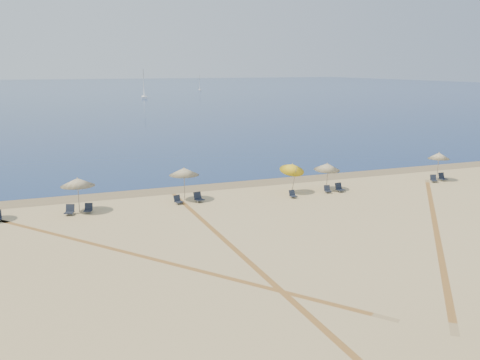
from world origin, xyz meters
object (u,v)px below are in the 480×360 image
object	(u,v)px
chair_3	(88,209)
chair_10	(442,177)
chair_4	(178,200)
chair_2	(70,210)
sailboat_2	(200,86)
umbrella_2	(184,172)
umbrella_4	(327,167)
chair_8	(339,188)
chair_9	(434,179)
umbrella_3	(292,167)
chair_6	(293,194)
chair_7	(327,190)
umbrella_1	(78,182)
chair_5	(199,198)
umbrella_5	(439,156)
sailboat_1	(144,90)

from	to	relation	value
chair_3	chair_10	world-z (taller)	chair_10
chair_3	chair_4	world-z (taller)	chair_3
chair_2	sailboat_2	xyz separation A→B (m)	(61.44, 174.13, 1.68)
umbrella_2	sailboat_2	world-z (taller)	sailboat_2
umbrella_4	chair_8	bearing A→B (deg)	-48.86
chair_9	umbrella_3	bearing A→B (deg)	-166.41
chair_8	sailboat_2	xyz separation A→B (m)	(40.39, 175.02, 1.68)
chair_3	chair_8	distance (m)	19.82
chair_6	chair_7	distance (m)	3.41
umbrella_3	chair_7	world-z (taller)	umbrella_3
chair_6	umbrella_2	bearing A→B (deg)	161.07
chair_7	chair_9	distance (m)	10.84
chair_9	sailboat_2	distance (m)	177.59
umbrella_1	chair_6	world-z (taller)	umbrella_1
chair_5	chair_4	bearing A→B (deg)	165.42
umbrella_3	chair_4	distance (m)	9.56
chair_10	umbrella_5	bearing A→B (deg)	149.96
chair_9	chair_10	bearing A→B (deg)	25.36
umbrella_5	chair_8	size ratio (longest dim) A/B	3.38
chair_5	chair_10	size ratio (longest dim) A/B	1.19
sailboat_2	chair_2	bearing A→B (deg)	-92.65
umbrella_1	umbrella_2	bearing A→B (deg)	3.51
umbrella_5	chair_9	xyz separation A→B (m)	(-0.72, -0.40, -1.98)
umbrella_2	chair_6	bearing A→B (deg)	-15.02
umbrella_5	sailboat_2	world-z (taller)	sailboat_2
chair_9	chair_6	bearing A→B (deg)	-161.39
chair_10	chair_8	bearing A→B (deg)	-179.11
chair_8	chair_9	distance (m)	9.74
chair_6	chair_8	xyz separation A→B (m)	(4.48, 0.41, 0.06)
chair_4	chair_8	bearing A→B (deg)	-22.95
umbrella_5	chair_9	size ratio (longest dim) A/B	3.43
umbrella_4	chair_2	bearing A→B (deg)	179.87
chair_9	sailboat_1	xyz separation A→B (m)	(-0.86, 131.91, 2.50)
chair_8	chair_10	world-z (taller)	chair_8
chair_3	chair_4	bearing A→B (deg)	18.99
chair_9	chair_2	bearing A→B (deg)	-164.91
umbrella_2	chair_5	xyz separation A→B (m)	(0.88, -0.74, -1.95)
chair_3	sailboat_1	xyz separation A→B (m)	(28.68, 131.02, 2.50)
chair_5	sailboat_1	world-z (taller)	sailboat_1
umbrella_5	sailboat_2	size ratio (longest dim) A/B	0.40
umbrella_5	umbrella_2	bearing A→B (deg)	176.85
umbrella_3	chair_9	distance (m)	13.83
chair_9	sailboat_2	xyz separation A→B (m)	(30.65, 174.92, 1.71)
umbrella_4	chair_5	distance (m)	11.11
umbrella_3	chair_6	bearing A→B (deg)	-113.83
chair_4	chair_7	distance (m)	12.26
sailboat_1	umbrella_3	bearing A→B (deg)	-86.88
chair_6	chair_7	bearing A→B (deg)	3.83
umbrella_4	sailboat_1	bearing A→B (deg)	85.81
umbrella_4	chair_10	distance (m)	11.73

